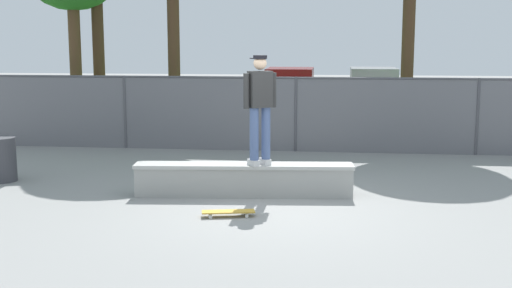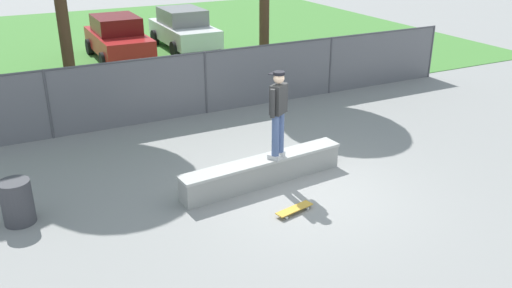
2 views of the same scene
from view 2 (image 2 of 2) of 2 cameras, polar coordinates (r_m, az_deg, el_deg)
ground_plane at (r=11.08m, az=5.32°, el=-4.99°), size 80.00×80.00×0.00m
grass_strip at (r=25.00m, az=-14.32°, el=10.30°), size 28.75×20.00×0.02m
concrete_ledge at (r=11.24m, az=0.76°, el=-2.85°), size 3.75×0.82×0.56m
skateboarder at (r=10.79m, az=2.37°, el=3.53°), size 0.52×0.42×1.84m
skateboard at (r=10.26m, az=4.09°, el=-6.90°), size 0.82×0.37×0.09m
chainlink_fence at (r=15.18m, az=-5.37°, el=6.77°), size 16.82×0.07×1.78m
car_red at (r=22.01m, az=-14.44°, el=10.86°), size 2.02×4.20×1.66m
car_white at (r=23.37m, az=-7.68°, el=12.03°), size 2.02×4.20×1.66m
trash_bin at (r=10.67m, az=-24.00°, el=-5.65°), size 0.56×0.56×0.84m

